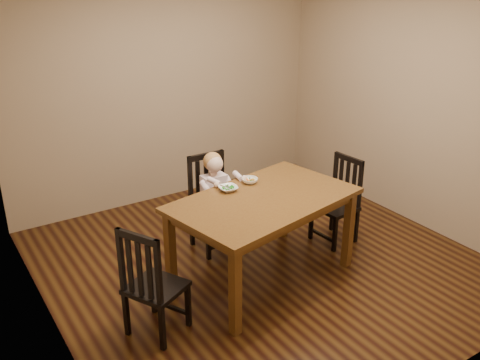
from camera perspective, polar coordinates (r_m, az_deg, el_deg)
room at (r=4.85m, az=2.54°, el=5.00°), size 4.01×4.01×2.71m
dining_table at (r=4.83m, az=2.55°, el=-2.94°), size 1.82×1.29×0.83m
chair_child at (r=5.50m, az=-2.92°, el=-2.58°), size 0.43×0.41×0.99m
chair_left at (r=4.30m, az=-9.40°, el=-10.95°), size 0.54×0.55×0.96m
chair_right at (r=5.72m, az=10.44°, el=-2.28°), size 0.41×0.43×0.92m
toddler at (r=5.40m, az=-2.69°, el=-1.37°), size 0.33×0.41×0.56m
bowl_peas at (r=4.92m, az=-1.27°, el=-0.91°), size 0.19×0.19×0.04m
bowl_veg at (r=5.09m, az=1.06°, el=-0.06°), size 0.15×0.15×0.05m
fork at (r=4.88m, az=-1.46°, el=-0.86°), size 0.11×0.09×0.05m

